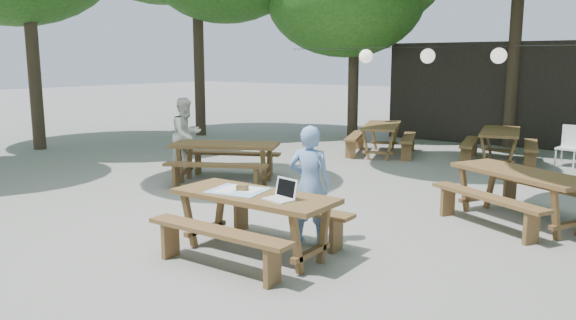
# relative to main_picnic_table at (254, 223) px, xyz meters

# --- Properties ---
(ground) EXTENTS (80.00, 80.00, 0.00)m
(ground) POSITION_rel_main_picnic_table_xyz_m (-0.71, 1.65, -0.39)
(ground) COLOR slate
(ground) RESTS_ON ground
(pavilion) EXTENTS (6.00, 3.00, 2.80)m
(pavilion) POSITION_rel_main_picnic_table_xyz_m (-0.21, 12.15, 1.01)
(pavilion) COLOR black
(pavilion) RESTS_ON ground
(main_picnic_table) EXTENTS (2.00, 1.58, 0.75)m
(main_picnic_table) POSITION_rel_main_picnic_table_xyz_m (0.00, 0.00, 0.00)
(main_picnic_table) COLOR brown
(main_picnic_table) RESTS_ON ground
(picnic_table_nw) EXTENTS (2.40, 2.26, 0.75)m
(picnic_table_nw) POSITION_rel_main_picnic_table_xyz_m (-2.99, 2.88, 0.00)
(picnic_table_nw) COLOR brown
(picnic_table_nw) RESTS_ON ground
(picnic_table_ne) EXTENTS (2.42, 2.29, 0.75)m
(picnic_table_ne) POSITION_rel_main_picnic_table_xyz_m (2.27, 3.23, 0.00)
(picnic_table_ne) COLOR brown
(picnic_table_ne) RESTS_ON ground
(picnic_table_far_w) EXTENTS (2.14, 2.33, 0.75)m
(picnic_table_far_w) POSITION_rel_main_picnic_table_xyz_m (-1.95, 7.48, 0.00)
(picnic_table_far_w) COLOR brown
(picnic_table_far_w) RESTS_ON ground
(picnic_table_far_e) EXTENTS (1.95, 2.19, 0.75)m
(picnic_table_far_e) POSITION_rel_main_picnic_table_xyz_m (0.75, 7.96, 0.00)
(picnic_table_far_e) COLOR brown
(picnic_table_far_e) RESTS_ON ground
(woman) EXTENTS (0.63, 0.50, 1.51)m
(woman) POSITION_rel_main_picnic_table_xyz_m (0.29, 0.76, 0.37)
(woman) COLOR #769DD8
(woman) RESTS_ON ground
(second_person) EXTENTS (0.63, 0.78, 1.54)m
(second_person) POSITION_rel_main_picnic_table_xyz_m (-4.41, 3.27, 0.38)
(second_person) COLOR white
(second_person) RESTS_ON ground
(plastic_chair) EXTENTS (0.51, 0.51, 0.90)m
(plastic_chair) POSITION_rel_main_picnic_table_xyz_m (2.10, 8.41, -0.13)
(plastic_chair) COLOR white
(plastic_chair) RESTS_ON ground
(laptop) EXTENTS (0.38, 0.32, 0.24)m
(laptop) POSITION_rel_main_picnic_table_xyz_m (0.44, -0.05, 0.42)
(laptop) COLOR white
(laptop) RESTS_ON main_picnic_table
(tabletop_clutter) EXTENTS (0.73, 0.65, 0.08)m
(tabletop_clutter) POSITION_rel_main_picnic_table_xyz_m (-0.24, 0.01, 0.37)
(tabletop_clutter) COLOR #3D92D2
(tabletop_clutter) RESTS_ON main_picnic_table
(paper_lanterns) EXTENTS (9.00, 0.34, 0.38)m
(paper_lanterns) POSITION_rel_main_picnic_table_xyz_m (-0.90, 7.65, 2.02)
(paper_lanterns) COLOR black
(paper_lanterns) RESTS_ON ground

